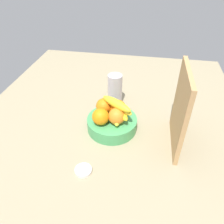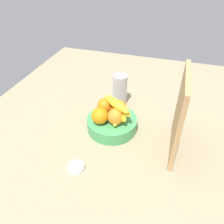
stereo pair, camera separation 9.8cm
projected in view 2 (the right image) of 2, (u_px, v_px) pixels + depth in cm
name	position (u px, v px, depth cm)	size (l,w,h in cm)	color
ground_plane	(108.00, 128.00, 111.52)	(180.00, 140.00, 3.00)	gray
fruit_bowl	(112.00, 124.00, 107.19)	(24.06, 24.06, 6.20)	#46A05D
orange_front_left	(100.00, 116.00, 100.72)	(7.85, 7.85, 7.85)	orange
orange_front_right	(116.00, 117.00, 100.30)	(7.85, 7.85, 7.85)	orange
orange_center	(119.00, 108.00, 105.42)	(7.85, 7.85, 7.85)	orange
orange_back_left	(105.00, 106.00, 107.09)	(7.85, 7.85, 7.85)	orange
banana_bunch	(119.00, 109.00, 102.61)	(17.80, 17.00, 10.60)	yellow
cutting_board	(179.00, 115.00, 88.26)	(28.00, 1.80, 36.00)	tan
thermos_tumbler	(120.00, 90.00, 121.78)	(7.93, 7.93, 17.32)	#BBB1BD
jar_lid	(76.00, 167.00, 89.17)	(6.84, 6.84, 1.42)	silver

